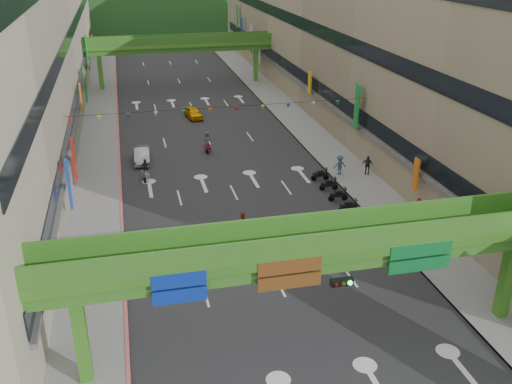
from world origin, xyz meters
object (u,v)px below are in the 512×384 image
(car_silver, at_px, (142,155))
(car_yellow, at_px, (193,113))
(scooter_rider_mid, at_px, (244,224))
(pedestrian_red, at_px, (418,211))
(scooter_rider_near, at_px, (182,264))
(overpass_near, at_px, (337,262))

(car_silver, height_order, car_yellow, car_silver)
(scooter_rider_mid, distance_m, car_yellow, 30.01)
(car_silver, bearing_deg, pedestrian_red, -40.22)
(scooter_rider_near, relative_size, pedestrian_red, 1.06)
(overpass_near, distance_m, scooter_rider_mid, 13.71)
(pedestrian_red, bearing_deg, overpass_near, -150.43)
(scooter_rider_near, height_order, scooter_rider_mid, scooter_rider_mid)
(car_silver, height_order, pedestrian_red, pedestrian_red)
(scooter_rider_mid, bearing_deg, overpass_near, -82.30)
(overpass_near, bearing_deg, car_yellow, 91.81)
(scooter_rider_near, height_order, pedestrian_red, scooter_rider_near)
(overpass_near, distance_m, scooter_rider_near, 11.81)
(overpass_near, distance_m, car_yellow, 43.21)
(overpass_near, xyz_separation_m, car_yellow, (-1.36, 42.94, -4.55))
(overpass_near, distance_m, car_silver, 31.00)
(car_yellow, bearing_deg, pedestrian_red, -76.57)
(overpass_near, relative_size, scooter_rider_mid, 14.33)
(scooter_rider_near, distance_m, scooter_rider_mid, 6.24)
(scooter_rider_near, distance_m, car_silver, 20.81)
(car_yellow, xyz_separation_m, pedestrian_red, (12.62, -30.63, 0.23))
(car_silver, bearing_deg, overpass_near, -73.20)
(car_silver, bearing_deg, car_yellow, 65.54)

